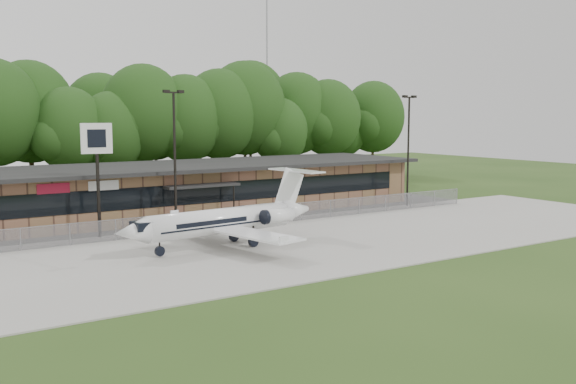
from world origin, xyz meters
TOP-DOWN VIEW (x-y plane):
  - ground at (0.00, 0.00)m, footprint 160.00×160.00m
  - apron at (0.00, 8.00)m, footprint 64.00×18.00m
  - parking_lot at (0.00, 19.50)m, footprint 50.00×9.00m
  - terminal at (-0.00, 23.94)m, footprint 41.00×11.65m
  - fence at (0.00, 15.00)m, footprint 46.00×0.04m
  - treeline at (0.00, 42.00)m, footprint 72.00×12.00m
  - radio_mast at (22.00, 48.00)m, footprint 0.20×0.20m
  - light_pole_mid at (-5.00, 16.50)m, footprint 1.55×0.30m
  - light_pole_right at (18.00, 16.50)m, footprint 1.55×0.30m
  - business_jet at (-4.74, 9.04)m, footprint 14.38×12.84m
  - pole_sign at (-10.54, 16.80)m, footprint 2.08×0.54m

SIDE VIEW (x-z plane):
  - ground at x=0.00m, z-range 0.00..0.00m
  - parking_lot at x=0.00m, z-range 0.00..0.06m
  - apron at x=0.00m, z-range 0.00..0.08m
  - fence at x=0.00m, z-range 0.02..1.54m
  - business_jet at x=-4.74m, z-range -0.69..4.15m
  - terminal at x=0.00m, z-range 0.03..4.33m
  - light_pole_mid at x=-5.00m, z-range 0.86..11.09m
  - light_pole_right at x=18.00m, z-range 0.86..11.09m
  - pole_sign at x=-10.54m, z-range 2.09..10.00m
  - treeline at x=0.00m, z-range 0.00..15.00m
  - radio_mast at x=22.00m, z-range 0.00..25.00m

